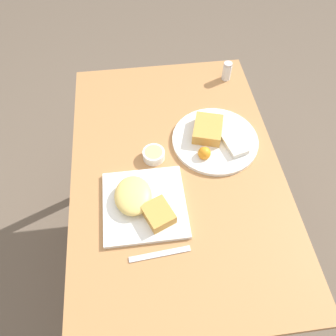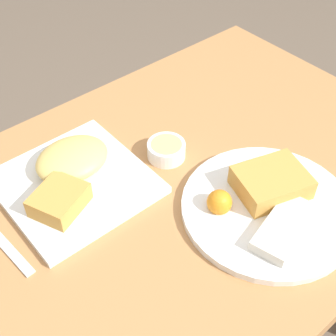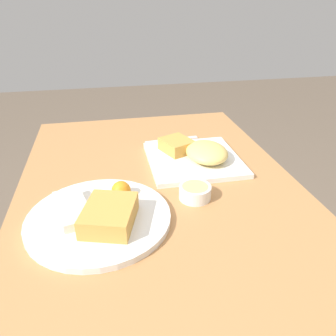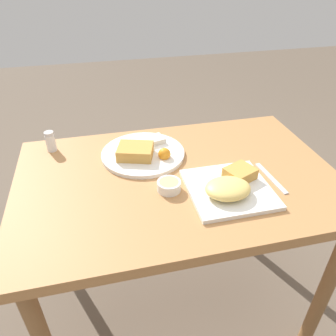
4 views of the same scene
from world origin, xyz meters
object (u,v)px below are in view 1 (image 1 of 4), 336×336
at_px(plate_square_near, 142,202).
at_px(butter_knife, 160,254).
at_px(salt_shaker, 227,72).
at_px(sauce_ramekin, 154,155).
at_px(plate_oval_far, 214,138).

height_order(plate_square_near, butter_knife, plate_square_near).
bearing_deg(salt_shaker, sauce_ramekin, -42.15).
xyz_separation_m(plate_oval_far, butter_knife, (0.39, -0.23, -0.01)).
relative_size(plate_square_near, plate_oval_far, 0.84).
xyz_separation_m(plate_oval_far, sauce_ramekin, (0.05, -0.22, 0.00)).
bearing_deg(plate_square_near, butter_knife, 12.86).
bearing_deg(plate_oval_far, salt_shaker, 160.13).
xyz_separation_m(plate_square_near, butter_knife, (0.16, 0.04, -0.02)).
distance_m(plate_oval_far, sauce_ramekin, 0.22).
height_order(plate_oval_far, salt_shaker, salt_shaker).
distance_m(sauce_ramekin, butter_knife, 0.34).
height_order(plate_square_near, sauce_ramekin, plate_square_near).
xyz_separation_m(sauce_ramekin, butter_knife, (0.34, -0.02, -0.01)).
height_order(plate_square_near, plate_oval_far, plate_square_near).
distance_m(salt_shaker, butter_knife, 0.79).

